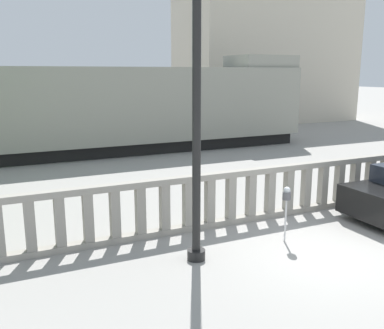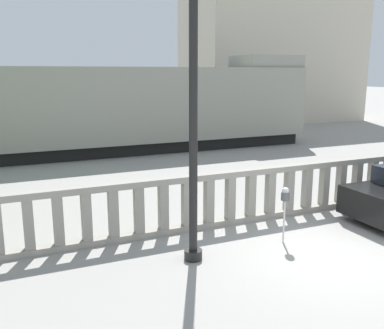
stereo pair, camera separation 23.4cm
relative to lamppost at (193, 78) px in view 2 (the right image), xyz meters
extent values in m
plane|color=gray|center=(2.48, -0.92, -3.51)|extent=(160.00, 160.00, 0.00)
cube|color=gray|center=(2.48, 1.49, -3.44)|extent=(17.58, 0.24, 0.14)
cube|color=gray|center=(2.48, 1.49, -2.27)|extent=(17.58, 0.24, 0.14)
cube|color=gray|center=(-2.92, 1.49, -2.85)|extent=(0.20, 0.20, 1.03)
cube|color=gray|center=(-2.35, 1.49, -2.85)|extent=(0.20, 0.20, 1.03)
cube|color=gray|center=(-1.78, 1.49, -2.85)|extent=(0.20, 0.20, 1.03)
cube|color=gray|center=(-1.22, 1.49, -2.85)|extent=(0.20, 0.20, 1.03)
cube|color=gray|center=(-0.65, 1.49, -2.85)|extent=(0.20, 0.20, 1.03)
cube|color=gray|center=(-0.08, 1.49, -2.85)|extent=(0.20, 0.20, 1.03)
cube|color=gray|center=(0.49, 1.49, -2.85)|extent=(0.20, 0.20, 1.03)
cube|color=gray|center=(1.06, 1.49, -2.85)|extent=(0.20, 0.20, 1.03)
cube|color=gray|center=(1.63, 1.49, -2.85)|extent=(0.20, 0.20, 1.03)
cube|color=gray|center=(2.20, 1.49, -2.85)|extent=(0.20, 0.20, 1.03)
cube|color=gray|center=(2.77, 1.49, -2.85)|extent=(0.20, 0.20, 1.03)
cube|color=gray|center=(3.34, 1.49, -2.85)|extent=(0.20, 0.20, 1.03)
cube|color=gray|center=(3.90, 1.49, -2.85)|extent=(0.20, 0.20, 1.03)
cube|color=gray|center=(4.47, 1.49, -2.85)|extent=(0.20, 0.20, 1.03)
cube|color=gray|center=(5.04, 1.49, -2.85)|extent=(0.20, 0.20, 1.03)
cube|color=gray|center=(5.61, 1.49, -2.85)|extent=(0.20, 0.20, 1.03)
cube|color=gray|center=(6.18, 1.49, -2.85)|extent=(0.20, 0.20, 1.03)
cylinder|color=black|center=(0.00, 0.00, -3.41)|extent=(0.36, 0.36, 0.20)
cylinder|color=black|center=(0.00, 0.00, -0.08)|extent=(0.16, 0.16, 6.46)
cylinder|color=silver|center=(2.13, 0.00, -3.03)|extent=(0.04, 0.04, 0.96)
cylinder|color=#4C4C51|center=(2.13, 0.00, -2.47)|extent=(0.18, 0.18, 0.17)
sphere|color=#B2B7BC|center=(2.13, 0.00, -2.35)|extent=(0.15, 0.15, 0.15)
cylinder|color=black|center=(5.07, 0.65, -3.15)|extent=(0.71, 0.18, 0.71)
cube|color=black|center=(-1.69, 11.76, -3.23)|extent=(24.34, 2.20, 0.55)
cube|color=gray|center=(-1.69, 11.76, -1.32)|extent=(24.84, 2.75, 3.28)
cube|color=gray|center=(9.22, 11.76, 0.63)|extent=(3.00, 2.47, 0.60)
cube|color=black|center=(-1.26, 30.93, -3.23)|extent=(24.62, 2.49, 0.55)
cube|color=#4C5156|center=(-1.26, 30.93, -1.63)|extent=(25.13, 3.11, 2.66)
cube|color=#4C5156|center=(9.80, 30.93, 0.00)|extent=(3.00, 2.80, 0.60)
cube|color=beige|center=(15.49, 20.43, 2.64)|extent=(12.72, 6.24, 12.30)
camera|label=1|loc=(-3.38, -7.08, 0.11)|focal=40.00mm
camera|label=2|loc=(-3.17, -7.18, 0.11)|focal=40.00mm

